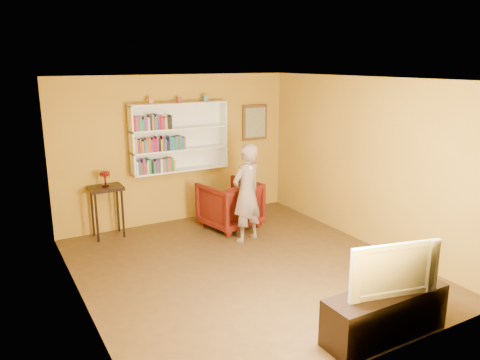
% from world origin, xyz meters
% --- Properties ---
extents(room_shell, '(5.30, 5.80, 2.88)m').
position_xyz_m(room_shell, '(0.00, 0.00, 1.02)').
color(room_shell, '#452F16').
rests_on(room_shell, ground).
extents(bookshelf, '(1.80, 0.29, 1.23)m').
position_xyz_m(bookshelf, '(0.00, 2.41, 1.59)').
color(bookshelf, white).
rests_on(bookshelf, room_shell).
extents(books_row_lower, '(0.72, 0.19, 0.27)m').
position_xyz_m(books_row_lower, '(-0.51, 2.30, 1.13)').
color(books_row_lower, silver).
rests_on(books_row_lower, bookshelf).
extents(books_row_middle, '(0.93, 0.19, 0.27)m').
position_xyz_m(books_row_middle, '(-0.40, 2.30, 1.51)').
color(books_row_middle, gold).
rests_on(books_row_middle, bookshelf).
extents(books_row_upper, '(0.68, 0.19, 0.27)m').
position_xyz_m(books_row_upper, '(-0.53, 2.30, 1.89)').
color(books_row_upper, maroon).
rests_on(books_row_upper, bookshelf).
extents(ornament_left, '(0.07, 0.07, 0.10)m').
position_xyz_m(ornament_left, '(-0.51, 2.35, 2.27)').
color(ornament_left, '#CB6F3A').
rests_on(ornament_left, bookshelf).
extents(ornament_centre, '(0.07, 0.07, 0.10)m').
position_xyz_m(ornament_centre, '(0.01, 2.35, 2.26)').
color(ornament_centre, maroon).
rests_on(ornament_centre, bookshelf).
extents(ornament_right, '(0.08, 0.08, 0.11)m').
position_xyz_m(ornament_right, '(0.52, 2.35, 2.27)').
color(ornament_right, slate).
rests_on(ornament_right, bookshelf).
extents(framed_painting, '(0.55, 0.05, 0.70)m').
position_xyz_m(framed_painting, '(1.65, 2.46, 1.75)').
color(framed_painting, '#513317').
rests_on(framed_painting, room_shell).
extents(console_table, '(0.54, 0.42, 0.89)m').
position_xyz_m(console_table, '(-1.40, 2.25, 0.74)').
color(console_table, black).
rests_on(console_table, ground).
extents(ruby_lustre, '(0.17, 0.17, 0.27)m').
position_xyz_m(ruby_lustre, '(-1.40, 2.25, 1.08)').
color(ruby_lustre, maroon).
rests_on(ruby_lustre, console_table).
extents(armchair, '(1.07, 1.09, 0.85)m').
position_xyz_m(armchair, '(0.64, 1.65, 0.42)').
color(armchair, '#420704').
rests_on(armchair, ground).
extents(person, '(0.69, 0.55, 1.64)m').
position_xyz_m(person, '(0.58, 0.94, 0.82)').
color(person, '#745E55').
rests_on(person, ground).
extents(game_remote, '(0.04, 0.15, 0.04)m').
position_xyz_m(game_remote, '(0.39, 0.56, 1.36)').
color(game_remote, white).
rests_on(game_remote, person).
extents(tv_cabinet, '(1.47, 0.44, 0.53)m').
position_xyz_m(tv_cabinet, '(0.46, -2.25, 0.26)').
color(tv_cabinet, black).
rests_on(tv_cabinet, ground).
extents(television, '(1.03, 0.36, 0.59)m').
position_xyz_m(television, '(0.46, -2.25, 0.82)').
color(television, black).
rests_on(television, tv_cabinet).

